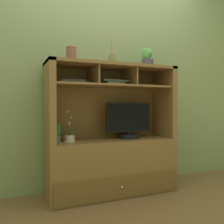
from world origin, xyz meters
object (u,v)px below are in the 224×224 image
(magazine_stack_centre, at_px, (73,82))
(diffuser_bottle, at_px, (112,60))
(potted_fern, at_px, (55,133))
(magazine_stack_left, at_px, (112,83))
(potted_orchid, at_px, (70,137))
(tv_monitor, at_px, (129,123))
(potted_succulent, at_px, (147,59))
(media_console, at_px, (112,151))
(ceramic_vase, at_px, (71,54))

(magazine_stack_centre, height_order, diffuser_bottle, diffuser_bottle)
(potted_fern, xyz_separation_m, magazine_stack_left, (0.60, 0.05, 0.50))
(diffuser_bottle, bearing_deg, potted_orchid, -179.99)
(potted_orchid, bearing_deg, tv_monitor, 0.85)
(diffuser_bottle, height_order, potted_succulent, diffuser_bottle)
(potted_fern, bearing_deg, potted_orchid, 2.41)
(potted_orchid, xyz_separation_m, magazine_stack_left, (0.46, 0.05, 0.54))
(diffuser_bottle, bearing_deg, magazine_stack_left, 68.49)
(diffuser_bottle, bearing_deg, media_console, 90.00)
(tv_monitor, xyz_separation_m, magazine_stack_left, (-0.18, 0.04, 0.42))
(potted_orchid, relative_size, magazine_stack_centre, 1.07)
(diffuser_bottle, xyz_separation_m, potted_succulent, (0.43, 0.01, 0.04))
(potted_fern, xyz_separation_m, ceramic_vase, (0.15, -0.03, 0.74))
(media_console, xyz_separation_m, ceramic_vase, (-0.43, -0.04, 0.96))
(magazine_stack_centre, bearing_deg, ceramic_vase, -112.57)
(potted_fern, xyz_separation_m, magazine_stack_centre, (0.18, 0.04, 0.48))
(tv_monitor, xyz_separation_m, potted_fern, (-0.79, -0.02, -0.08))
(diffuser_bottle, bearing_deg, magazine_stack_centre, 174.63)
(magazine_stack_left, xyz_separation_m, magazine_stack_centre, (-0.42, -0.01, -0.01))
(potted_fern, height_order, magazine_stack_centre, magazine_stack_centre)
(diffuser_bottle, relative_size, potted_succulent, 1.38)
(tv_monitor, xyz_separation_m, magazine_stack_centre, (-0.60, 0.03, 0.41))
(media_console, distance_m, magazine_stack_centre, 0.81)
(potted_orchid, height_order, diffuser_bottle, diffuser_bottle)
(potted_succulent, bearing_deg, potted_fern, -178.91)
(magazine_stack_centre, bearing_deg, diffuser_bottle, -5.37)
(diffuser_bottle, bearing_deg, potted_fern, -179.41)
(potted_fern, bearing_deg, diffuser_bottle, 0.59)
(potted_orchid, bearing_deg, magazine_stack_centre, 43.39)
(potted_succulent, xyz_separation_m, ceramic_vase, (-0.86, -0.05, -0.03))
(magazine_stack_centre, bearing_deg, media_console, -4.99)
(magazine_stack_centre, height_order, potted_succulent, potted_succulent)
(potted_fern, distance_m, magazine_stack_centre, 0.52)
(media_console, height_order, potted_fern, media_console)
(media_console, height_order, potted_succulent, potted_succulent)
(magazine_stack_centre, bearing_deg, magazine_stack_left, 1.08)
(media_console, distance_m, ceramic_vase, 1.05)
(diffuser_bottle, xyz_separation_m, ceramic_vase, (-0.43, -0.03, 0.01))
(potted_orchid, bearing_deg, media_console, 0.36)
(media_console, bearing_deg, magazine_stack_centre, 175.01)
(tv_monitor, bearing_deg, magazine_stack_left, 168.88)
(tv_monitor, xyz_separation_m, ceramic_vase, (-0.63, -0.04, 0.67))
(tv_monitor, bearing_deg, potted_fern, -178.87)
(potted_orchid, xyz_separation_m, potted_fern, (-0.14, -0.01, 0.04))
(media_console, xyz_separation_m, diffuser_bottle, (-0.00, -0.00, 0.94))
(magazine_stack_centre, bearing_deg, potted_fern, -166.42)
(potted_fern, bearing_deg, ceramic_vase, -10.23)
(potted_succulent, bearing_deg, magazine_stack_left, 175.51)
(media_console, distance_m, potted_fern, 0.62)
(tv_monitor, relative_size, magazine_stack_left, 1.68)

